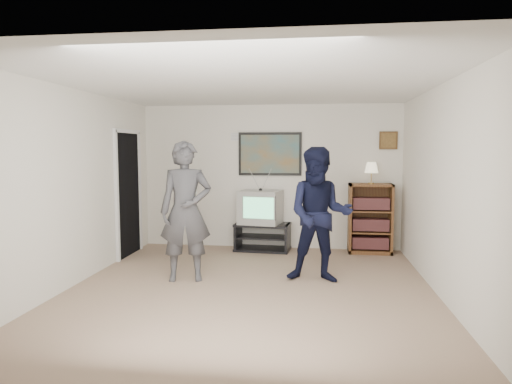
% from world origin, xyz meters
% --- Properties ---
extents(room_shell, '(4.51, 5.00, 2.51)m').
position_xyz_m(room_shell, '(0.00, 0.35, 1.25)').
color(room_shell, '#8C6F59').
rests_on(room_shell, ground).
extents(media_stand, '(0.97, 0.59, 0.47)m').
position_xyz_m(media_stand, '(-0.10, 2.23, 0.23)').
color(media_stand, black).
rests_on(media_stand, room_shell).
extents(crt_television, '(0.76, 0.67, 0.57)m').
position_xyz_m(crt_television, '(-0.14, 2.23, 0.75)').
color(crt_television, '#A0A19B').
rests_on(crt_television, media_stand).
extents(bookshelf, '(0.71, 0.40, 1.16)m').
position_xyz_m(bookshelf, '(1.71, 2.28, 0.58)').
color(bookshelf, '#552919').
rests_on(bookshelf, room_shell).
extents(table_lamp, '(0.22, 0.22, 0.36)m').
position_xyz_m(table_lamp, '(1.70, 2.24, 1.34)').
color(table_lamp, '#FEEDC0').
rests_on(table_lamp, bookshelf).
extents(person_tall, '(0.76, 0.59, 1.84)m').
position_xyz_m(person_tall, '(-0.90, 0.33, 0.92)').
color(person_tall, '#403F43').
rests_on(person_tall, room_shell).
extents(person_short, '(0.90, 0.72, 1.77)m').
position_xyz_m(person_short, '(0.85, 0.49, 0.88)').
color(person_short, black).
rests_on(person_short, room_shell).
extents(controller_left, '(0.04, 0.13, 0.04)m').
position_xyz_m(controller_left, '(-0.85, 0.59, 1.14)').
color(controller_left, white).
rests_on(controller_left, person_tall).
extents(controller_right, '(0.04, 0.12, 0.03)m').
position_xyz_m(controller_right, '(0.79, 0.72, 0.96)').
color(controller_right, white).
rests_on(controller_right, person_short).
extents(poster, '(1.10, 0.03, 0.75)m').
position_xyz_m(poster, '(0.00, 2.48, 1.65)').
color(poster, black).
rests_on(poster, room_shell).
extents(air_vent, '(0.28, 0.02, 0.14)m').
position_xyz_m(air_vent, '(-0.55, 2.48, 1.95)').
color(air_vent, white).
rests_on(air_vent, room_shell).
extents(small_picture, '(0.30, 0.03, 0.30)m').
position_xyz_m(small_picture, '(2.00, 2.48, 1.88)').
color(small_picture, '#4B3517').
rests_on(small_picture, room_shell).
extents(doorway, '(0.03, 0.85, 2.00)m').
position_xyz_m(doorway, '(-2.23, 1.60, 1.00)').
color(doorway, black).
rests_on(doorway, room_shell).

